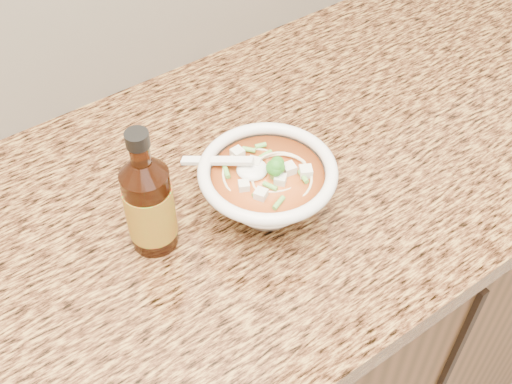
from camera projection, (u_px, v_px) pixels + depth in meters
counter_slab at (67, 279)px, 0.88m from camera, size 4.00×0.68×0.04m
soup_bowl at (267, 188)px, 0.91m from camera, size 0.20×0.20×0.11m
hot_sauce_bottle at (149, 204)px, 0.85m from camera, size 0.08×0.08×0.20m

